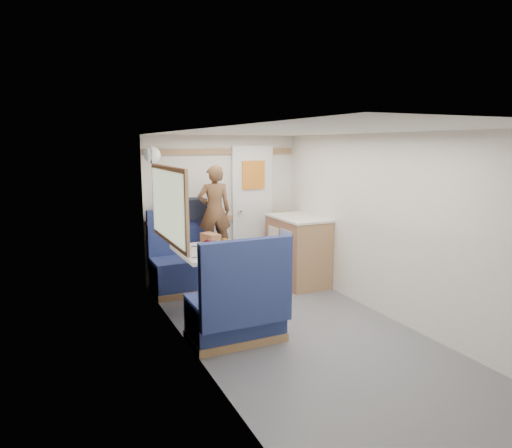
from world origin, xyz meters
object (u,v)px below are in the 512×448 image
bread_loaf (211,238)px  bench_far (186,268)px  pepper_grinder (205,245)px  salt_grinder (209,244)px  dinette_table (208,264)px  orange_fruit (222,250)px  tray (219,254)px  person (214,211)px  dome_light (152,155)px  duffel_bag (184,209)px  tumbler_mid (186,242)px  galley_counter (298,250)px  beer_glass (225,243)px  tumbler_left (194,252)px  tumbler_right (213,246)px  cheese_block (226,250)px  bench_near (238,312)px  wine_glass (209,243)px

bread_loaf → bench_far: bearing=108.8°
pepper_grinder → salt_grinder: (0.05, 0.03, -0.01)m
dinette_table → orange_fruit: orange_fruit is taller
bench_far → orange_fruit: size_ratio=14.05×
bench_far → tray: bench_far is taller
pepper_grinder → salt_grinder: size_ratio=1.13×
pepper_grinder → person: bearing=62.7°
dinette_table → dome_light: bearing=114.6°
duffel_bag → tumbler_mid: bearing=-105.4°
galley_counter → beer_glass: bearing=-157.8°
bench_far → salt_grinder: bearing=-86.0°
bench_far → dome_light: size_ratio=5.25×
tumbler_mid → tumbler_left: bearing=-96.7°
galley_counter → tray: size_ratio=2.87×
dome_light → beer_glass: bearing=-52.7°
bench_far → salt_grinder: (0.05, -0.75, 0.46)m
person → tray: person is taller
tumbler_right → dome_light: bearing=117.5°
tray → galley_counter: bearing=28.9°
bench_far → tumbler_mid: 0.77m
bench_far → tumbler_mid: size_ratio=9.13×
galley_counter → cheese_block: (-1.33, -0.75, 0.29)m
bench_near → person: 1.85m
beer_glass → wine_glass: bearing=-140.7°
duffel_bag → tumbler_mid: duffel_bag is taller
person → cheese_block: bearing=85.8°
person → tray: 1.12m
person → duffel_bag: (-0.31, 0.33, -0.00)m
person → orange_fruit: size_ratio=15.67×
cheese_block → tumbler_mid: 0.57m
beer_glass → cheese_block: bearing=-109.4°
orange_fruit → tumbler_right: size_ratio=0.73×
cheese_block → tumbler_mid: size_ratio=0.95×
bench_near → cheese_block: bench_near is taller
dinette_table → dome_light: (-0.39, 0.85, 1.18)m
tray → tumbler_left: tumbler_left is taller
galley_counter → bench_near: bearing=-136.1°
tumbler_mid → bread_loaf: 0.34m
tumbler_left → person: bearing=60.0°
bench_near → tray: bearing=85.6°
beer_glass → salt_grinder: 0.19m
tray → tumbler_left: (-0.27, -0.00, 0.05)m
dinette_table → tray: 0.29m
tumbler_right → pepper_grinder: (-0.06, 0.10, -0.00)m
orange_fruit → tumbler_left: 0.30m
bench_far → tray: (0.05, -1.10, 0.43)m
bench_far → beer_glass: 0.97m
dome_light → duffel_bag: 0.89m
bench_far → salt_grinder: size_ratio=12.85×
wine_glass → bench_far: bearing=87.4°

